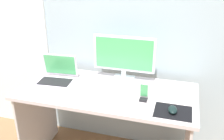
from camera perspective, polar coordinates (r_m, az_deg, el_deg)
name	(u,v)px	position (r m, az deg, el deg)	size (l,w,h in m)	color
wall_back	(121,17)	(2.25, 1.95, 11.76)	(6.00, 0.04, 2.50)	#9FB2BC
door_left	(10,35)	(2.77, -21.72, 7.22)	(0.82, 0.02, 2.02)	white
desk	(107,107)	(2.10, -1.18, -8.30)	(1.39, 0.65, 0.75)	beige
monitor	(124,56)	(2.13, 2.68, 3.05)	(0.52, 0.14, 0.38)	white
laptop	(57,76)	(2.20, -12.13, -1.35)	(0.32, 0.27, 0.22)	silver
keyboard_external	(106,102)	(1.85, -1.26, -7.18)	(0.41, 0.12, 0.01)	white
mousepad	(173,112)	(1.80, 13.40, -8.99)	(0.25, 0.20, 0.00)	black
mouse	(173,110)	(1.78, 13.35, -8.60)	(0.06, 0.10, 0.04)	black
phone_in_dock	(144,94)	(1.87, 7.09, -5.40)	(0.06, 0.05, 0.14)	black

